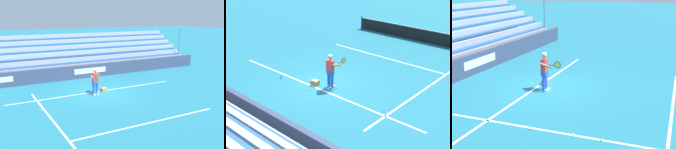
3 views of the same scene
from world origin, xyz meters
The scene contains 15 objects.
ground_plane centered at (0.00, 0.00, 0.00)m, with size 160.00×160.00×0.00m, color #1E6B7F.
court_baseline_white centered at (0.00, -0.50, 0.00)m, with size 12.00×0.10×0.01m, color white.
court_sideline_white centered at (4.11, 4.00, 0.00)m, with size 0.10×12.00×0.01m, color white.
court_service_line_white centered at (0.00, 5.50, 0.00)m, with size 8.22×0.10×0.01m, color white.
back_wall_sponsor_board centered at (0.01, -4.63, 0.55)m, with size 24.93×0.25×1.10m.
tennis_player centered at (0.43, 0.06, 0.89)m, with size 0.58×0.99×1.71m.
ball_box_cardboard centered at (-0.35, -0.31, 0.13)m, with size 0.40×0.30×0.26m, color #A87F51.
tennis_ball_toward_net centered at (-4.33, 1.83, 0.03)m, with size 0.07×0.07×0.07m, color #CCE533.
tennis_ball_far_left centered at (4.11, 2.68, 0.03)m, with size 0.07×0.07×0.07m, color #CCE533.
tennis_ball_stray_back centered at (4.14, 3.59, 0.03)m, with size 0.07×0.07×0.07m, color #CCE533.
tennis_ball_far_right centered at (2.66, -0.49, 0.03)m, with size 0.07×0.07×0.07m, color #CCE533.
tennis_ball_near_player centered at (4.24, 1.25, 0.03)m, with size 0.07×0.07×0.07m, color #CCE533.
tennis_ball_midcourt centered at (-0.14, -0.93, 0.03)m, with size 0.07×0.07×0.07m, color #CCE533.
water_bottle centered at (-2.28, -0.96, 0.11)m, with size 0.07×0.07×0.22m, color #33B2E5.
tennis_net centered at (0.00, 10.21, 0.49)m, with size 11.09×0.09×1.07m.
Camera 2 is at (10.23, -10.36, 6.84)m, focal length 50.00 mm.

